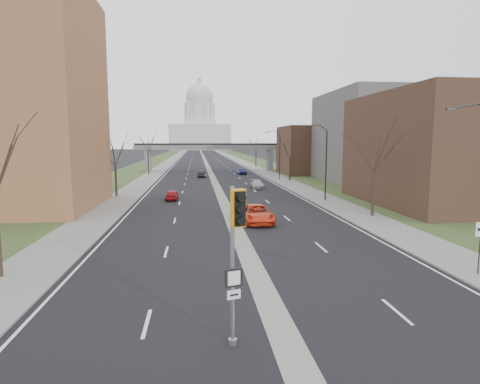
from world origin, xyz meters
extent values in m
plane|color=black|center=(0.00, 0.00, 0.00)|extent=(700.00, 700.00, 0.00)
cube|color=black|center=(0.00, 150.00, 0.01)|extent=(20.00, 600.00, 0.01)
cube|color=gray|center=(0.00, 150.00, 0.00)|extent=(1.20, 600.00, 0.02)
cube|color=gray|center=(12.00, 150.00, 0.06)|extent=(4.00, 600.00, 0.12)
cube|color=gray|center=(-12.00, 150.00, 0.06)|extent=(4.00, 600.00, 0.12)
cube|color=#283B1B|center=(18.00, 150.00, 0.05)|extent=(8.00, 600.00, 0.10)
cube|color=#283B1B|center=(-18.00, 150.00, 0.05)|extent=(8.00, 600.00, 0.10)
cube|color=#4A3322|center=(24.00, 28.00, 6.00)|extent=(16.00, 20.00, 12.00)
cube|color=#63605A|center=(28.00, 52.00, 7.50)|extent=(18.00, 22.00, 15.00)
cube|color=#4A3322|center=(22.00, 70.00, 5.00)|extent=(14.00, 14.00, 10.00)
cube|color=slate|center=(-14.00, 80.00, 2.50)|extent=(1.20, 2.50, 5.00)
cube|color=slate|center=(14.00, 80.00, 2.50)|extent=(1.20, 2.50, 5.00)
cube|color=slate|center=(0.00, 80.00, 5.50)|extent=(34.00, 3.00, 1.00)
cube|color=black|center=(0.00, 80.00, 6.20)|extent=(34.00, 0.15, 0.50)
cube|color=silver|center=(0.00, 320.00, 10.00)|extent=(48.00, 42.00, 20.00)
cube|color=silver|center=(0.00, 320.00, 22.00)|extent=(26.00, 26.00, 5.00)
cylinder|color=silver|center=(0.00, 320.00, 31.00)|extent=(22.00, 22.00, 14.00)
sphere|color=silver|center=(0.00, 320.00, 42.00)|extent=(22.00, 22.00, 22.00)
cylinder|color=silver|center=(0.00, 320.00, 53.50)|extent=(3.60, 3.60, 4.50)
cube|color=black|center=(9.50, 6.00, 8.47)|extent=(0.45, 0.18, 0.14)
cylinder|color=black|center=(11.80, 32.00, 4.12)|extent=(0.16, 0.16, 8.00)
cube|color=black|center=(9.50, 32.00, 8.47)|extent=(0.45, 0.18, 0.14)
cylinder|color=black|center=(11.80, 58.00, 4.12)|extent=(0.16, 0.16, 8.00)
cube|color=black|center=(9.50, 58.00, 8.47)|extent=(0.45, 0.18, 0.14)
cylinder|color=#382B21|center=(-13.00, 38.00, 2.00)|extent=(0.28, 0.28, 3.75)
cylinder|color=#382B21|center=(-13.00, 72.00, 2.25)|extent=(0.28, 0.28, 4.25)
cylinder|color=#382B21|center=(13.00, 22.00, 2.12)|extent=(0.28, 0.28, 4.00)
cylinder|color=#382B21|center=(13.00, 55.00, 1.87)|extent=(0.28, 0.28, 3.50)
cylinder|color=#382B21|center=(13.00, 95.00, 2.25)|extent=(0.28, 0.28, 4.25)
cylinder|color=gray|center=(-1.88, 0.09, 2.73)|extent=(0.15, 0.15, 5.45)
cylinder|color=gray|center=(-1.88, 0.09, 0.10)|extent=(0.29, 0.29, 0.21)
cube|color=orange|center=(-1.74, -0.41, 4.82)|extent=(0.54, 0.53, 1.21)
cube|color=black|center=(-1.88, 0.09, 2.41)|extent=(0.62, 0.22, 0.63)
cube|color=silver|center=(-1.88, 0.09, 1.83)|extent=(0.46, 0.17, 0.31)
cylinder|color=black|center=(11.30, 5.70, 1.30)|extent=(0.06, 0.06, 2.35)
imported|color=maroon|center=(-5.99, 34.77, 0.61)|extent=(1.46, 3.60, 1.22)
imported|color=black|center=(-2.00, 64.58, 0.61)|extent=(1.79, 3.87, 1.23)
imported|color=red|center=(2.00, 20.59, 0.76)|extent=(2.65, 5.52, 1.52)
imported|color=#9E9EA5|center=(5.75, 45.09, 0.62)|extent=(1.84, 4.29, 1.23)
imported|color=navy|center=(6.37, 70.50, 0.65)|extent=(1.94, 3.98, 1.31)
camera|label=1|loc=(-3.03, -12.79, 6.91)|focal=30.00mm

